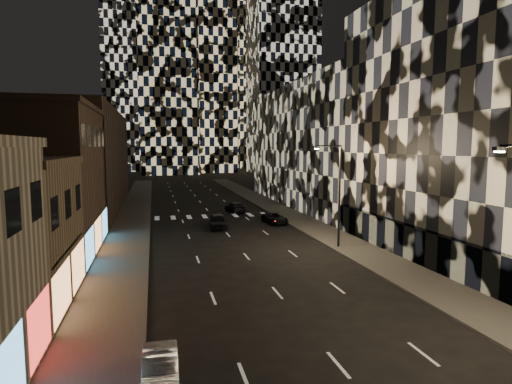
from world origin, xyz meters
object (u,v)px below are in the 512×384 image
car_silver_parked (160,369)px  car_dark_rightlane (275,218)px  car_dark_midlane (218,221)px  streetlight_far (337,188)px  car_dark_oncoming (235,207)px

car_silver_parked → car_dark_rightlane: 34.78m
car_dark_midlane → car_dark_rightlane: (6.96, 1.63, -0.17)m
streetlight_far → car_dark_midlane: streetlight_far is taller
car_silver_parked → car_dark_oncoming: car_dark_oncoming is taller
car_dark_rightlane → car_dark_oncoming: bearing=101.7°
streetlight_far → car_dark_oncoming: size_ratio=1.89×
car_silver_parked → car_dark_midlane: size_ratio=0.82×
car_dark_midlane → car_dark_oncoming: (4.00, 11.01, -0.10)m
car_dark_oncoming → car_silver_parked: bearing=70.1°
streetlight_far → car_dark_rightlane: size_ratio=2.03×
car_dark_rightlane → streetlight_far: bearing=-87.6°
car_silver_parked → car_dark_oncoming: 42.72m
streetlight_far → car_dark_oncoming: bearing=102.2°
streetlight_far → car_silver_parked: bearing=-129.6°
car_dark_oncoming → car_dark_rightlane: 9.83m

